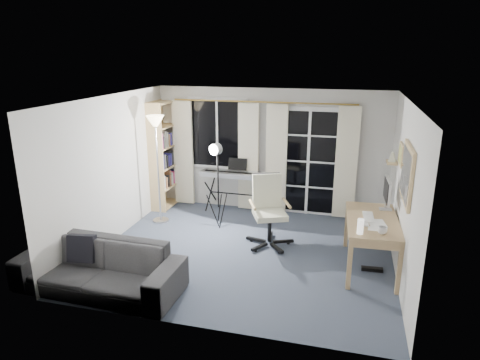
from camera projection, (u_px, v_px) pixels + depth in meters
name	position (u px, v px, depth m)	size (l,w,h in m)	color
floor	(245.00, 253.00, 6.78)	(4.50, 4.00, 0.02)	#3B4557
window	(218.00, 134.00, 8.42)	(1.20, 0.08, 1.40)	white
french_door	(308.00, 163.00, 8.12)	(1.32, 0.09, 2.11)	white
curtains	(262.00, 157.00, 8.23)	(3.60, 0.07, 2.13)	gold
bookshelf	(164.00, 157.00, 8.63)	(0.37, 1.00, 2.14)	tan
torchiere_lamp	(156.00, 137.00, 7.56)	(0.36, 0.36, 1.98)	#B2B2B7
keyboard_piano	(236.00, 175.00, 8.27)	(1.38, 0.67, 0.99)	black
studio_light	(216.00, 159.00, 7.43)	(0.36, 0.36, 1.57)	black
office_chair	(268.00, 204.00, 6.95)	(0.79, 0.78, 1.15)	black
desk	(372.00, 225.00, 6.11)	(0.77, 1.45, 0.76)	#A17853
monitor	(387.00, 192.00, 6.37)	(0.19, 0.55, 0.48)	silver
desk_clutter	(368.00, 236.00, 5.93)	(0.43, 0.87, 0.96)	white
mug	(382.00, 229.00, 5.58)	(0.12, 0.10, 0.12)	silver
wall_mirror	(407.00, 174.00, 5.47)	(0.04, 0.94, 0.74)	tan
framed_print	(401.00, 154.00, 6.28)	(0.03, 0.42, 0.32)	tan
wall_shelf	(392.00, 159.00, 6.82)	(0.16, 0.30, 0.18)	tan
sofa	(98.00, 260.00, 5.60)	(2.22, 0.71, 0.86)	#272729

